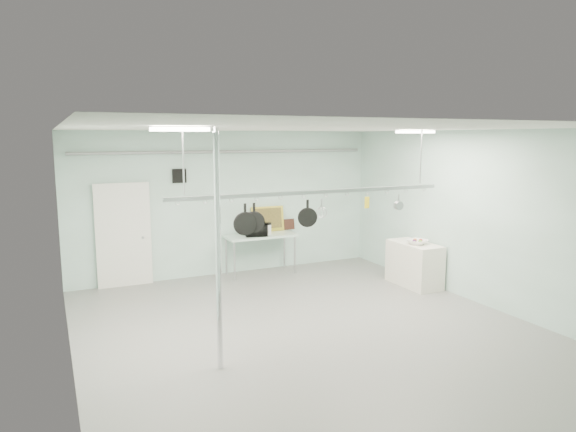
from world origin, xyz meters
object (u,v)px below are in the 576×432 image
pot_rack (315,190)px  skillet_mid (254,217)px  microwave (256,230)px  skillet_right (308,213)px  side_cabinet (414,264)px  skillet_left (245,219)px  chrome_pole (218,252)px  coffee_canister (268,230)px  prep_table (260,238)px  fruit_bowl (417,242)px

pot_rack → skillet_mid: (-1.04, 0.00, -0.36)m
microwave → skillet_right: size_ratio=1.13×
microwave → skillet_right: skillet_right is taller
side_cabinet → skillet_left: (-4.14, -1.10, 1.39)m
chrome_pole → coffee_canister: (2.44, 4.13, -0.58)m
side_cabinet → skillet_right: skillet_right is taller
prep_table → coffee_canister: bearing=-26.5°
pot_rack → skillet_left: size_ratio=9.94×
chrome_pole → skillet_right: (1.77, 0.90, 0.27)m
pot_rack → fruit_bowl: (2.91, 0.97, -1.28)m
prep_table → microwave: size_ratio=3.34×
pot_rack → skillet_mid: pot_rack is taller
coffee_canister → fruit_bowl: 3.27m
fruit_bowl → skillet_right: (-3.04, -0.97, 0.92)m
coffee_canister → fruit_bowl: size_ratio=0.57×
skillet_mid → skillet_right: size_ratio=1.03×
fruit_bowl → chrome_pole: bearing=-158.7°
skillet_right → prep_table: bearing=100.1°
coffee_canister → skillet_mid: bearing=-116.1°
skillet_right → coffee_canister: bearing=97.5°
fruit_bowl → pot_rack: bearing=-161.5°
pot_rack → skillet_left: bearing=180.0°
pot_rack → fruit_bowl: pot_rack is taller
chrome_pole → skillet_mid: chrome_pole is taller
microwave → pot_rack: bearing=99.0°
chrome_pole → microwave: chrome_pole is taller
skillet_left → fruit_bowl: bearing=20.9°
chrome_pole → skillet_left: (0.71, 0.90, 0.24)m
chrome_pole → pot_rack: size_ratio=0.67×
prep_table → fruit_bowl: size_ratio=3.99×
pot_rack → microwave: pot_rack is taller
chrome_pole → prep_table: chrome_pole is taller
chrome_pole → prep_table: size_ratio=2.00×
pot_rack → coffee_canister: (0.54, 3.23, -1.21)m
fruit_bowl → skillet_left: 4.30m
chrome_pole → fruit_bowl: size_ratio=7.98×
skillet_right → skillet_mid: bearing=-160.7°
pot_rack → microwave: (0.25, 3.19, -1.19)m
side_cabinet → pot_rack: 3.62m
prep_table → pot_rack: (-0.40, -3.30, 1.40)m
skillet_right → pot_rack: bearing=19.3°
chrome_pole → microwave: bearing=62.2°
side_cabinet → skillet_right: (-3.08, -1.10, 1.42)m
fruit_bowl → skillet_mid: skillet_mid is taller
prep_table → skillet_left: bearing=-115.7°
chrome_pole → pot_rack: 2.19m
microwave → chrome_pole: bearing=75.8°
microwave → skillet_mid: 3.54m
chrome_pole → fruit_bowl: chrome_pole is taller
side_cabinet → fruit_bowl: size_ratio=2.99×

